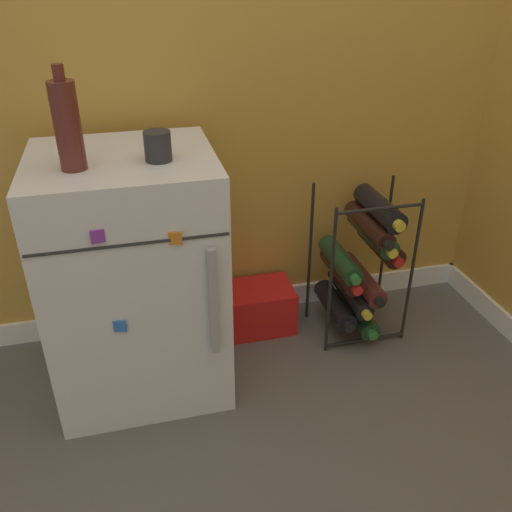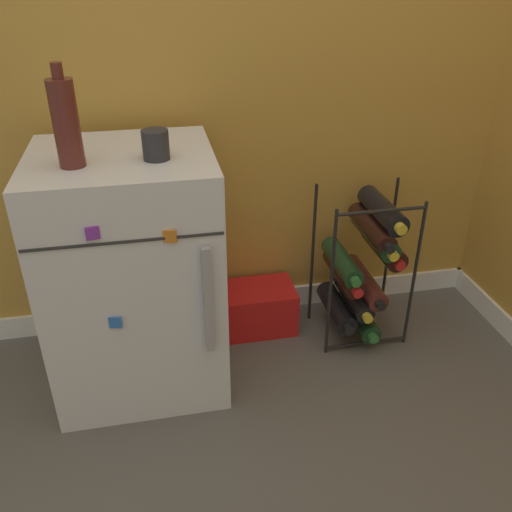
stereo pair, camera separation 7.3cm
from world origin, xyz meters
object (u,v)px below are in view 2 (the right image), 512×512
(soda_box, at_px, (257,308))
(fridge_top_bottle, at_px, (66,123))
(fridge_top_cup, at_px, (156,145))
(wine_rack, at_px, (361,266))
(mini_fridge, at_px, (134,274))

(soda_box, bearing_deg, fridge_top_bottle, -155.21)
(soda_box, distance_m, fridge_top_cup, 0.87)
(fridge_top_bottle, bearing_deg, soda_box, 24.79)
(wine_rack, relative_size, fridge_top_cup, 7.13)
(soda_box, bearing_deg, mini_fridge, -157.85)
(wine_rack, relative_size, soda_box, 2.00)
(fridge_top_cup, bearing_deg, soda_box, 36.16)
(mini_fridge, distance_m, fridge_top_cup, 0.46)
(mini_fridge, height_order, fridge_top_bottle, fridge_top_bottle)
(mini_fridge, height_order, fridge_top_cup, fridge_top_cup)
(wine_rack, distance_m, fridge_top_cup, 0.91)
(mini_fridge, height_order, soda_box, mini_fridge)
(wine_rack, height_order, fridge_top_cup, fridge_top_cup)
(wine_rack, distance_m, fridge_top_bottle, 1.14)
(mini_fridge, bearing_deg, soda_box, 22.15)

